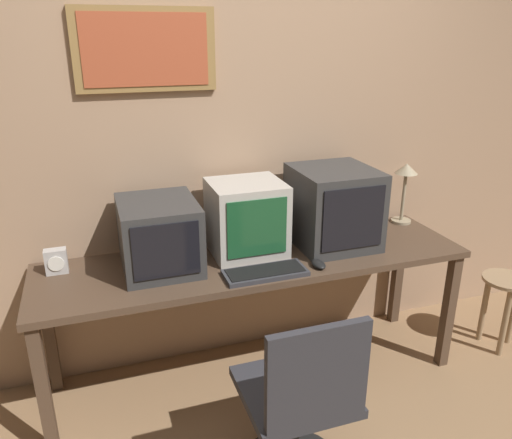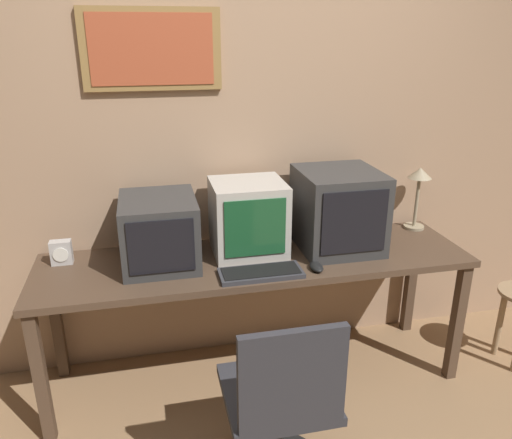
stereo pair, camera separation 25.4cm
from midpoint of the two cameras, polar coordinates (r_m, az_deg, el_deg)
The scene contains 10 objects.
wall_back at distance 2.78m, azimuth 0.95°, elevation 9.16°, with size 8.00×0.08×2.60m.
desk at distance 2.66m, azimuth 2.75°, elevation -5.90°, with size 2.26×0.60×0.74m.
monitor_left at distance 2.53m, azimuth -8.19°, elevation -1.37°, with size 0.37×0.45×0.34m.
monitor_center at distance 2.62m, azimuth 1.87°, elevation 0.17°, with size 0.38×0.35×0.39m.
monitor_right at distance 2.74m, azimuth 12.00°, elevation 1.05°, with size 0.42×0.45×0.43m.
keyboard_main at distance 2.44m, azimuth 3.56°, elevation -6.17°, with size 0.41×0.17×0.03m.
mouse_near_keyboard at distance 2.52m, azimuth 9.81°, elevation -5.43°, with size 0.06×0.11×0.03m.
desk_clock at distance 2.67m, azimuth -18.87°, elevation -3.64°, with size 0.10×0.06×0.12m.
desk_lamp at distance 3.12m, azimuth 20.37°, elevation 3.80°, with size 0.14×0.14×0.37m.
office_chair at distance 2.21m, azimuth 6.38°, elevation -21.42°, with size 0.47×0.47×0.88m.
Camera 2 is at (-0.52, -1.21, 1.85)m, focal length 35.00 mm.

